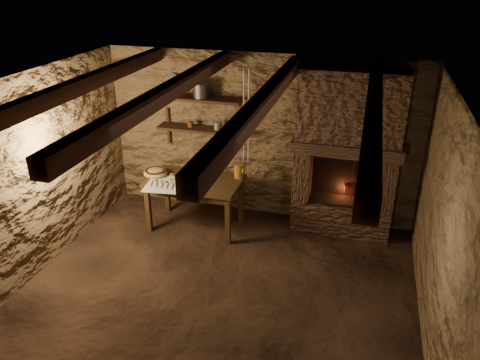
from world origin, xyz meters
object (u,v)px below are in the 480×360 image
(work_table, at_px, (195,201))
(stoneware_jug, at_px, (239,165))
(red_pot, at_px, (351,188))
(wooden_bowl, at_px, (155,173))
(iron_stockpot, at_px, (202,91))

(work_table, xyz_separation_m, stoneware_jug, (0.58, 0.23, 0.54))
(red_pot, bearing_deg, wooden_bowl, -170.84)
(wooden_bowl, relative_size, iron_stockpot, 1.37)
(stoneware_jug, bearing_deg, wooden_bowl, -171.89)
(work_table, height_order, red_pot, red_pot)
(stoneware_jug, distance_m, wooden_bowl, 1.20)
(wooden_bowl, height_order, red_pot, red_pot)
(work_table, height_order, stoneware_jug, stoneware_jug)
(work_table, bearing_deg, stoneware_jug, 22.77)
(stoneware_jug, distance_m, iron_stockpot, 1.16)
(stoneware_jug, bearing_deg, red_pot, 3.00)
(wooden_bowl, bearing_deg, work_table, 1.80)
(iron_stockpot, xyz_separation_m, red_pot, (2.17, -0.12, -1.17))
(stoneware_jug, distance_m, red_pot, 1.57)
(stoneware_jug, bearing_deg, iron_stockpot, 149.97)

